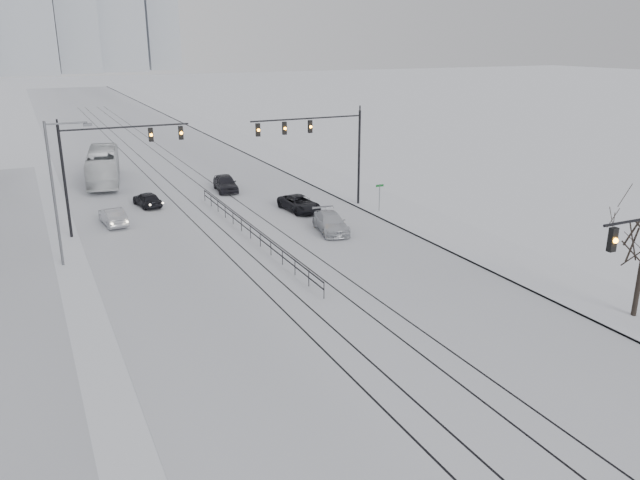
{
  "coord_description": "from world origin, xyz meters",
  "views": [
    {
      "loc": [
        -13.77,
        -10.34,
        13.6
      ],
      "look_at": [
        0.08,
        18.67,
        3.2
      ],
      "focal_mm": 35.0,
      "sensor_mm": 36.0,
      "label": 1
    }
  ],
  "objects_px": {
    "sedan_sb_outer": "(113,217)",
    "sedan_nb_right": "(331,223)",
    "sedan_nb_far": "(225,183)",
    "sedan_nb_front": "(299,204)",
    "box_truck": "(103,167)",
    "sedan_sb_inner": "(147,199)"
  },
  "relations": [
    {
      "from": "sedan_sb_outer",
      "to": "sedan_nb_right",
      "type": "distance_m",
      "value": 16.69
    },
    {
      "from": "sedan_sb_outer",
      "to": "sedan_nb_far",
      "type": "distance_m",
      "value": 13.14
    },
    {
      "from": "sedan_nb_front",
      "to": "sedan_nb_right",
      "type": "height_order",
      "value": "sedan_nb_right"
    },
    {
      "from": "sedan_nb_far",
      "to": "box_truck",
      "type": "xyz_separation_m",
      "value": [
        -9.75,
        8.5,
        0.88
      ]
    },
    {
      "from": "sedan_sb_outer",
      "to": "box_truck",
      "type": "height_order",
      "value": "box_truck"
    },
    {
      "from": "sedan_nb_far",
      "to": "box_truck",
      "type": "height_order",
      "value": "box_truck"
    },
    {
      "from": "sedan_sb_outer",
      "to": "sedan_nb_right",
      "type": "height_order",
      "value": "sedan_nb_right"
    },
    {
      "from": "sedan_nb_front",
      "to": "sedan_nb_right",
      "type": "xyz_separation_m",
      "value": [
        -0.26,
        -6.34,
        0.06
      ]
    },
    {
      "from": "sedan_nb_right",
      "to": "box_truck",
      "type": "relative_size",
      "value": 0.41
    },
    {
      "from": "sedan_sb_inner",
      "to": "sedan_sb_outer",
      "type": "distance_m",
      "value": 5.56
    },
    {
      "from": "sedan_nb_front",
      "to": "box_truck",
      "type": "bearing_deg",
      "value": 120.8
    },
    {
      "from": "sedan_sb_inner",
      "to": "box_truck",
      "type": "bearing_deg",
      "value": -89.62
    },
    {
      "from": "sedan_sb_outer",
      "to": "sedan_nb_right",
      "type": "bearing_deg",
      "value": 143.11
    },
    {
      "from": "sedan_sb_outer",
      "to": "sedan_nb_front",
      "type": "distance_m",
      "value": 14.67
    },
    {
      "from": "sedan_sb_inner",
      "to": "sedan_nb_front",
      "type": "relative_size",
      "value": 0.82
    },
    {
      "from": "sedan_nb_far",
      "to": "sedan_nb_front",
      "type": "bearing_deg",
      "value": -64.27
    },
    {
      "from": "sedan_nb_right",
      "to": "box_truck",
      "type": "height_order",
      "value": "box_truck"
    },
    {
      "from": "sedan_sb_inner",
      "to": "sedan_nb_far",
      "type": "distance_m",
      "value": 8.14
    },
    {
      "from": "sedan_sb_outer",
      "to": "sedan_nb_far",
      "type": "relative_size",
      "value": 0.9
    },
    {
      "from": "sedan_sb_inner",
      "to": "sedan_sb_outer",
      "type": "bearing_deg",
      "value": 42.26
    },
    {
      "from": "sedan_sb_inner",
      "to": "sedan_nb_right",
      "type": "relative_size",
      "value": 0.79
    },
    {
      "from": "sedan_nb_far",
      "to": "box_truck",
      "type": "distance_m",
      "value": 12.97
    }
  ]
}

